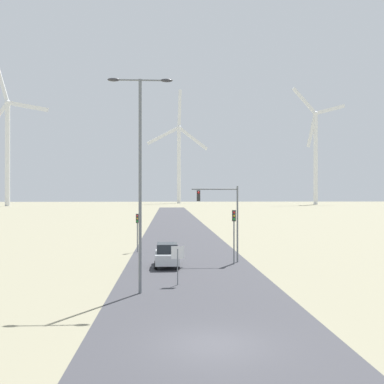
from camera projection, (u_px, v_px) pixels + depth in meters
The scene contains 11 objects.
ground_plane at pixel (213, 344), 16.89m from camera, with size 600.00×600.00×0.00m, color gray.
road_surface at pixel (180, 233), 64.81m from camera, with size 10.00×240.00×0.01m.
streetlamp at pixel (140, 161), 25.55m from camera, with size 3.71×0.32×12.26m.
stop_sign_near at pixel (178, 258), 27.83m from camera, with size 0.81×0.07×2.42m.
traffic_light_post_near_left at pixel (137, 224), 43.68m from camera, with size 0.28×0.34×3.71m.
traffic_light_post_near_right at pixel (234, 225), 36.12m from camera, with size 0.28×0.34×4.35m.
traffic_light_mast_overhead at pixel (222, 209), 37.07m from camera, with size 3.88×0.35×6.30m.
car_approaching at pixel (167, 255), 34.78m from camera, with size 1.88×4.12×1.83m.
wind_turbine_far_left at pixel (8, 142), 205.82m from camera, with size 34.44×11.19×68.04m.
wind_turbine_left at pixel (179, 155), 265.10m from camera, with size 36.24×17.36×67.36m.
wind_turbine_center at pixel (316, 149), 235.22m from camera, with size 30.68×7.45×61.03m.
Camera 1 is at (-1.73, -16.84, 5.67)m, focal length 42.00 mm.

